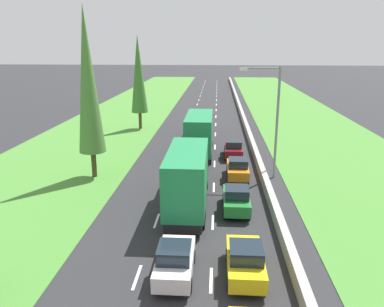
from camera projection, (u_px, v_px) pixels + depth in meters
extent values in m
plane|color=#28282B|center=(205.00, 113.00, 60.95)|extent=(300.00, 300.00, 0.00)
cube|color=#478433|center=(128.00, 112.00, 61.75)|extent=(14.00, 140.00, 0.04)
cube|color=#478433|center=(296.00, 114.00, 60.04)|extent=(14.00, 140.00, 0.04)
cube|color=#9E9B93|center=(241.00, 111.00, 60.48)|extent=(0.44, 120.00, 0.85)
cube|color=white|center=(137.00, 277.00, 17.91)|extent=(0.14, 2.00, 0.01)
cube|color=white|center=(157.00, 221.00, 23.66)|extent=(0.14, 2.00, 0.01)
cube|color=white|center=(169.00, 186.00, 29.41)|extent=(0.14, 2.00, 0.01)
cube|color=white|center=(177.00, 163.00, 35.17)|extent=(0.14, 2.00, 0.01)
cube|color=white|center=(183.00, 146.00, 40.92)|extent=(0.14, 2.00, 0.01)
cube|color=white|center=(187.00, 134.00, 46.68)|extent=(0.14, 2.00, 0.01)
cube|color=white|center=(190.00, 124.00, 52.43)|extent=(0.14, 2.00, 0.01)
cube|color=white|center=(193.00, 116.00, 58.19)|extent=(0.14, 2.00, 0.01)
cube|color=white|center=(195.00, 110.00, 63.94)|extent=(0.14, 2.00, 0.01)
cube|color=white|center=(197.00, 104.00, 69.70)|extent=(0.14, 2.00, 0.01)
cube|color=white|center=(199.00, 100.00, 75.45)|extent=(0.14, 2.00, 0.01)
cube|color=white|center=(200.00, 96.00, 81.20)|extent=(0.14, 2.00, 0.01)
cube|color=white|center=(201.00, 93.00, 86.96)|extent=(0.14, 2.00, 0.01)
cube|color=white|center=(202.00, 90.00, 92.71)|extent=(0.14, 2.00, 0.01)
cube|color=white|center=(203.00, 87.00, 98.47)|extent=(0.14, 2.00, 0.01)
cube|color=white|center=(204.00, 85.00, 104.22)|extent=(0.14, 2.00, 0.01)
cube|color=white|center=(205.00, 83.00, 109.98)|extent=(0.14, 2.00, 0.01)
cube|color=white|center=(205.00, 81.00, 115.73)|extent=(0.14, 2.00, 0.01)
cube|color=white|center=(211.00, 280.00, 17.68)|extent=(0.14, 2.00, 0.01)
cube|color=white|center=(213.00, 222.00, 23.44)|extent=(0.14, 2.00, 0.01)
cube|color=white|center=(214.00, 187.00, 29.19)|extent=(0.14, 2.00, 0.01)
cube|color=white|center=(215.00, 164.00, 34.95)|extent=(0.14, 2.00, 0.01)
cube|color=white|center=(215.00, 147.00, 40.70)|extent=(0.14, 2.00, 0.01)
cube|color=white|center=(215.00, 134.00, 46.46)|extent=(0.14, 2.00, 0.01)
cube|color=white|center=(216.00, 124.00, 52.21)|extent=(0.14, 2.00, 0.01)
cube|color=white|center=(216.00, 117.00, 57.96)|extent=(0.14, 2.00, 0.01)
cube|color=white|center=(216.00, 110.00, 63.72)|extent=(0.14, 2.00, 0.01)
cube|color=white|center=(216.00, 105.00, 69.47)|extent=(0.14, 2.00, 0.01)
cube|color=white|center=(216.00, 100.00, 75.23)|extent=(0.14, 2.00, 0.01)
cube|color=white|center=(217.00, 96.00, 80.98)|extent=(0.14, 2.00, 0.01)
cube|color=white|center=(217.00, 93.00, 86.74)|extent=(0.14, 2.00, 0.01)
cube|color=white|center=(217.00, 90.00, 92.49)|extent=(0.14, 2.00, 0.01)
cube|color=white|center=(217.00, 87.00, 98.24)|extent=(0.14, 2.00, 0.01)
cube|color=white|center=(217.00, 85.00, 104.00)|extent=(0.14, 2.00, 0.01)
cube|color=white|center=(217.00, 83.00, 109.75)|extent=(0.14, 2.00, 0.01)
cube|color=white|center=(217.00, 81.00, 115.51)|extent=(0.14, 2.00, 0.01)
cube|color=yellow|center=(245.00, 262.00, 17.87)|extent=(1.68, 3.90, 0.76)
cube|color=#19232D|center=(246.00, 252.00, 17.39)|extent=(1.52, 1.60, 0.64)
cylinder|color=black|center=(228.00, 255.00, 19.18)|extent=(0.22, 0.64, 0.64)
cylinder|color=black|center=(258.00, 256.00, 19.08)|extent=(0.22, 0.64, 0.64)
cylinder|color=black|center=(229.00, 284.00, 16.86)|extent=(0.22, 0.64, 0.64)
cylinder|color=black|center=(264.00, 286.00, 16.77)|extent=(0.22, 0.64, 0.64)
cube|color=white|center=(175.00, 262.00, 17.88)|extent=(1.68, 3.90, 0.76)
cube|color=#19232D|center=(174.00, 252.00, 17.40)|extent=(1.52, 1.60, 0.64)
cylinder|color=black|center=(163.00, 255.00, 19.19)|extent=(0.22, 0.64, 0.64)
cylinder|color=black|center=(193.00, 256.00, 19.09)|extent=(0.22, 0.64, 0.64)
cylinder|color=black|center=(155.00, 284.00, 16.87)|extent=(0.22, 0.64, 0.64)
cylinder|color=black|center=(189.00, 285.00, 16.77)|extent=(0.22, 0.64, 0.64)
cube|color=black|center=(188.00, 197.00, 25.72)|extent=(2.20, 9.40, 0.56)
cube|color=black|center=(192.00, 160.00, 28.75)|extent=(2.40, 2.20, 2.50)
cube|color=#1E7F47|center=(187.00, 176.00, 24.13)|extent=(2.44, 7.20, 3.30)
cylinder|color=black|center=(177.00, 184.00, 29.04)|extent=(0.22, 0.64, 0.64)
cylinder|color=black|center=(206.00, 184.00, 28.89)|extent=(0.22, 0.64, 0.64)
cylinder|color=black|center=(168.00, 215.00, 23.78)|extent=(0.22, 0.64, 0.64)
cylinder|color=black|center=(204.00, 216.00, 23.64)|extent=(0.22, 0.64, 0.64)
cylinder|color=black|center=(166.00, 222.00, 22.74)|extent=(0.22, 0.64, 0.64)
cylinder|color=black|center=(203.00, 223.00, 22.60)|extent=(0.22, 0.64, 0.64)
cube|color=#237A33|center=(236.00, 200.00, 24.96)|extent=(1.68, 3.90, 0.76)
cube|color=#19232D|center=(237.00, 192.00, 24.48)|extent=(1.52, 1.60, 0.64)
cylinder|color=black|center=(224.00, 198.00, 26.28)|extent=(0.22, 0.64, 0.64)
cylinder|color=black|center=(246.00, 199.00, 26.18)|extent=(0.22, 0.64, 0.64)
cylinder|color=black|center=(225.00, 213.00, 23.96)|extent=(0.22, 0.64, 0.64)
cylinder|color=black|center=(249.00, 214.00, 23.86)|extent=(0.22, 0.64, 0.64)
cube|color=orange|center=(238.00, 170.00, 31.08)|extent=(1.68, 3.90, 0.76)
cube|color=#19232D|center=(238.00, 163.00, 30.60)|extent=(1.52, 1.60, 0.64)
cylinder|color=black|center=(228.00, 169.00, 32.40)|extent=(0.22, 0.64, 0.64)
cylinder|color=black|center=(246.00, 170.00, 32.30)|extent=(0.22, 0.64, 0.64)
cylinder|color=black|center=(228.00, 179.00, 30.08)|extent=(0.22, 0.64, 0.64)
cylinder|color=black|center=(248.00, 179.00, 29.98)|extent=(0.22, 0.64, 0.64)
cube|color=black|center=(200.00, 148.00, 37.89)|extent=(2.20, 9.40, 0.56)
cube|color=slate|center=(201.00, 126.00, 40.92)|extent=(2.40, 2.20, 2.50)
cube|color=#1E7F47|center=(199.00, 132.00, 36.31)|extent=(2.44, 7.20, 3.30)
cylinder|color=black|center=(191.00, 143.00, 41.21)|extent=(0.22, 0.64, 0.64)
cylinder|color=black|center=(211.00, 143.00, 41.07)|extent=(0.22, 0.64, 0.64)
cylinder|color=black|center=(187.00, 157.00, 35.95)|extent=(0.22, 0.64, 0.64)
cylinder|color=black|center=(210.00, 157.00, 35.81)|extent=(0.22, 0.64, 0.64)
cylinder|color=black|center=(186.00, 160.00, 34.92)|extent=(0.22, 0.64, 0.64)
cylinder|color=black|center=(210.00, 161.00, 34.77)|extent=(0.22, 0.64, 0.64)
cube|color=maroon|center=(200.00, 125.00, 46.94)|extent=(1.90, 4.90, 1.40)
cube|color=maroon|center=(200.00, 115.00, 46.30)|extent=(1.80, 3.10, 1.10)
cylinder|color=black|center=(193.00, 128.00, 48.64)|extent=(0.22, 0.64, 0.64)
cylinder|color=black|center=(207.00, 128.00, 48.53)|extent=(0.22, 0.64, 0.64)
cylinder|color=black|center=(192.00, 133.00, 45.73)|extent=(0.22, 0.64, 0.64)
cylinder|color=black|center=(206.00, 133.00, 45.62)|extent=(0.22, 0.64, 0.64)
cube|color=maroon|center=(233.00, 150.00, 36.94)|extent=(1.68, 3.90, 0.76)
cube|color=#19232D|center=(233.00, 144.00, 36.45)|extent=(1.52, 1.60, 0.64)
cylinder|color=black|center=(225.00, 150.00, 38.25)|extent=(0.22, 0.64, 0.64)
cylinder|color=black|center=(240.00, 151.00, 38.15)|extent=(0.22, 0.64, 0.64)
cylinder|color=black|center=(225.00, 157.00, 35.93)|extent=(0.22, 0.64, 0.64)
cylinder|color=black|center=(242.00, 157.00, 35.83)|extent=(0.22, 0.64, 0.64)
cube|color=silver|center=(203.00, 116.00, 54.32)|extent=(1.76, 4.50, 0.72)
cube|color=#19232D|center=(203.00, 112.00, 53.99)|extent=(1.56, 1.90, 0.60)
cylinder|color=black|center=(198.00, 117.00, 55.81)|extent=(0.22, 0.64, 0.64)
cylinder|color=black|center=(209.00, 117.00, 55.71)|extent=(0.22, 0.64, 0.64)
cylinder|color=black|center=(197.00, 121.00, 53.13)|extent=(0.22, 0.64, 0.64)
cylinder|color=black|center=(209.00, 121.00, 53.03)|extent=(0.22, 0.64, 0.64)
cylinder|color=#4C3823|center=(94.00, 164.00, 31.23)|extent=(0.41, 0.41, 2.20)
cone|color=#4C7F38|center=(88.00, 81.00, 29.36)|extent=(2.14, 2.14, 11.38)
cylinder|color=#4C3823|center=(140.00, 120.00, 49.26)|extent=(0.40, 0.40, 2.20)
cone|color=#3D752D|center=(138.00, 74.00, 47.63)|extent=(2.10, 2.10, 9.63)
cylinder|color=gray|center=(277.00, 124.00, 30.17)|extent=(0.20, 0.20, 9.00)
cylinder|color=gray|center=(262.00, 68.00, 29.06)|extent=(2.80, 0.12, 0.12)
cube|color=silver|center=(244.00, 69.00, 29.18)|extent=(0.60, 0.28, 0.20)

